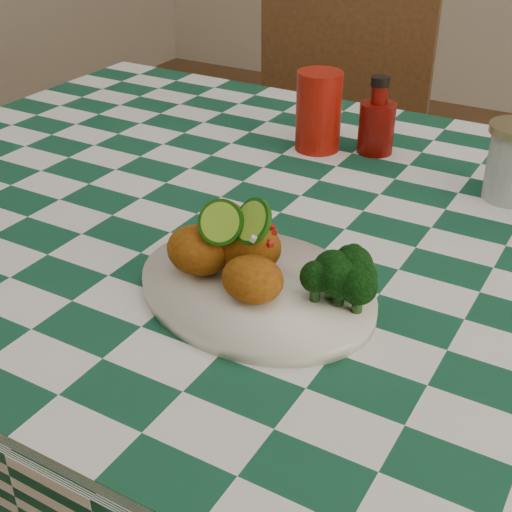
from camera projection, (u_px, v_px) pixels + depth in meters
The scene contains 7 objects.
dining_table at pixel (330, 436), 1.19m from camera, with size 1.66×1.06×0.79m, color #13472F, non-canonical shape.
plate at pixel (256, 290), 0.84m from camera, with size 0.30×0.24×0.02m, color white, non-canonical shape.
fried_chicken_pile at pixel (243, 244), 0.82m from camera, with size 0.15×0.11×0.10m, color #9D570F, non-canonical shape.
broccoli_side at pixel (340, 280), 0.79m from camera, with size 0.08×0.08×0.06m, color black, non-canonical shape.
red_tumbler at pixel (319, 111), 1.21m from camera, with size 0.08×0.08×0.14m, color #A01308.
ketchup_bottle at pixel (377, 115), 1.20m from camera, with size 0.06×0.06×0.13m, color #680905, non-canonical shape.
wooden_chair_left at pixel (319, 189), 1.81m from camera, with size 0.45×0.47×0.98m, color #472814, non-canonical shape.
Camera 1 is at (0.33, -0.82, 1.26)m, focal length 50.00 mm.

